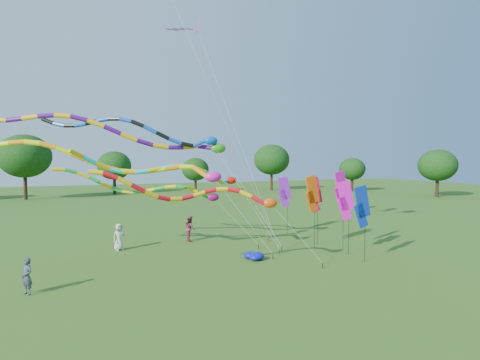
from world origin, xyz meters
name	(u,v)px	position (x,y,z in m)	size (l,w,h in m)	color
ground	(274,277)	(0.00, 0.00, 0.00)	(160.00, 160.00, 0.00)	#2D5717
tree_ring	(184,173)	(-3.93, 2.67, 5.26)	(121.61, 116.42, 9.30)	#382314
tube_kite_red	(210,195)	(-3.02, 1.11, 4.20)	(11.69, 1.32, 6.00)	black
tube_kite_orange	(138,165)	(-5.88, 5.41, 5.62)	(14.53, 4.11, 7.59)	black
tube_kite_purple	(137,136)	(-5.68, 6.91, 7.35)	(16.46, 4.22, 9.24)	black
tube_kite_blue	(147,132)	(-5.01, 7.15, 7.62)	(13.40, 5.93, 9.09)	black
tube_kite_cyan	(182,173)	(-3.19, 6.03, 5.12)	(12.96, 3.36, 6.95)	black
tube_kite_green	(157,189)	(-4.40, 7.64, 4.09)	(12.23, 3.09, 6.00)	black
delta_kite_high_c	(196,28)	(-1.04, 9.91, 15.21)	(5.80, 6.52, 16.45)	black
banner_pole_blue_a	(362,207)	(6.01, 0.65, 3.22)	(1.16, 0.11, 4.48)	black
banner_pole_orange	(312,194)	(5.39, 4.89, 3.64)	(1.16, 0.21, 4.91)	black
banner_pole_magenta_b	(341,190)	(6.77, 3.63, 3.98)	(1.16, 0.24, 5.25)	black
banner_pole_violet	(284,192)	(6.35, 10.37, 3.32)	(1.09, 0.55, 4.58)	black
banner_pole_red	(315,195)	(6.08, 5.63, 3.50)	(1.16, 0.17, 4.77)	black
banner_pole_magenta_a	(345,201)	(6.27, 2.52, 3.40)	(1.12, 0.47, 4.66)	black
blue_nylon_heap	(253,256)	(0.49, 3.65, 0.19)	(1.03, 1.24, 0.43)	#0C16A6
person_a	(119,237)	(-6.56, 9.29, 0.88)	(0.86, 0.56, 1.75)	beige
person_b	(27,276)	(-11.24, 1.88, 0.81)	(0.59, 0.39, 1.63)	#3A4152
person_c	(190,228)	(-1.47, 10.34, 0.91)	(0.89, 0.69, 1.83)	#8B3245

